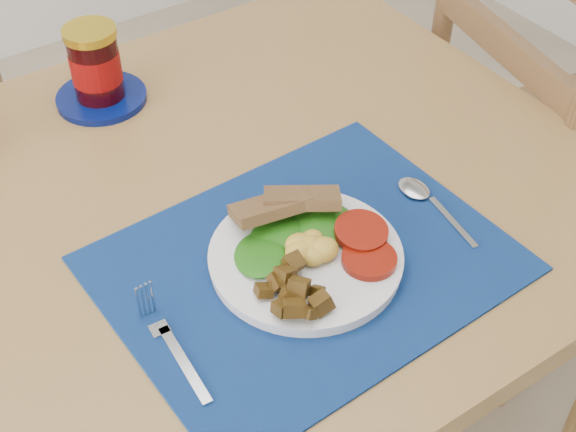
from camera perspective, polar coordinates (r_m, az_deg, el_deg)
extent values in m
cube|color=brown|center=(1.09, -11.85, -2.47)|extent=(1.40, 0.90, 0.04)
cylinder|color=brown|center=(1.83, 2.78, 4.49)|extent=(0.06, 0.06, 0.71)
cylinder|color=brown|center=(2.11, -16.30, 3.05)|extent=(0.03, 0.03, 0.39)
cylinder|color=brown|center=(1.87, -16.71, -3.17)|extent=(0.03, 0.03, 0.39)
cube|color=brown|center=(1.72, 18.86, 3.76)|extent=(0.52, 0.53, 0.04)
cylinder|color=brown|center=(2.09, 18.23, 2.97)|extent=(0.04, 0.04, 0.45)
cylinder|color=brown|center=(1.69, 15.94, -8.17)|extent=(0.04, 0.04, 0.45)
cylinder|color=brown|center=(1.90, 9.28, 0.30)|extent=(0.04, 0.04, 0.45)
cube|color=black|center=(1.02, 1.25, -3.39)|extent=(0.51, 0.41, 0.00)
cylinder|color=silver|center=(1.02, 1.26, -3.01)|extent=(0.24, 0.24, 0.02)
ellipsoid|color=gold|center=(1.00, 1.63, -2.20)|extent=(0.06, 0.05, 0.03)
cylinder|color=#8D1E05|center=(1.02, 5.48, -2.24)|extent=(0.07, 0.07, 0.01)
ellipsoid|color=#113A07|center=(1.03, 0.56, -1.13)|extent=(0.13, 0.08, 0.01)
cube|color=olive|center=(1.04, -0.12, 0.96)|extent=(0.11, 0.09, 0.03)
cube|color=#B2B5BA|center=(0.93, -7.37, -10.41)|extent=(0.02, 0.12, 0.00)
cube|color=#B2B5BA|center=(0.97, -9.66, -7.18)|extent=(0.03, 0.06, 0.00)
cube|color=#B2B5BA|center=(1.09, 11.64, -0.44)|extent=(0.03, 0.11, 0.00)
ellipsoid|color=#B2B5BA|center=(1.14, 8.94, 1.87)|extent=(0.04, 0.05, 0.00)
cylinder|color=#051153|center=(1.33, -13.11, 8.21)|extent=(0.14, 0.14, 0.01)
cylinder|color=black|center=(1.30, -13.52, 10.31)|extent=(0.08, 0.08, 0.11)
cylinder|color=maroon|center=(1.30, -13.52, 10.33)|extent=(0.08, 0.08, 0.05)
cylinder|color=gold|center=(1.27, -13.96, 12.55)|extent=(0.08, 0.08, 0.01)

